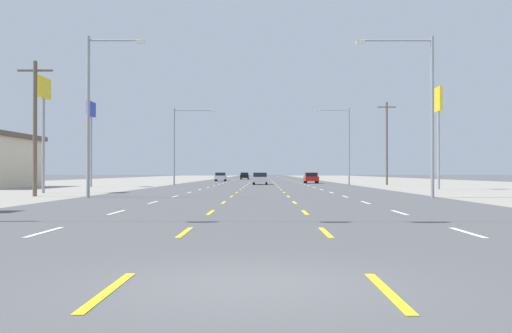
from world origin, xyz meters
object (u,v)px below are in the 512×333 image
Objects in this scene: pole_sign_right_row_1 at (438,113)px; streetlight_right_row_1 at (345,140)px; streetlight_left_row_1 at (179,139)px; sedan_center_turn_nearest at (260,178)px; pole_sign_left_row_2 at (91,120)px; sedan_far_left_mid at (221,177)px; streetlight_left_row_0 at (94,105)px; sedan_inner_left_midfar at (245,176)px; pole_sign_left_row_1 at (44,103)px; sedan_far_right_near at (311,178)px; streetlight_right_row_0 at (424,103)px.

pole_sign_right_row_1 is 1.00× the size of streetlight_right_row_1.
streetlight_left_row_1 is 1.00× the size of streetlight_right_row_1.
pole_sign_left_row_2 is at bearing -144.84° from sedan_center_turn_nearest.
sedan_far_left_mid is 68.03m from streetlight_left_row_0.
sedan_inner_left_midfar is at bearing 86.26° from streetlight_left_row_0.
pole_sign_right_row_1 is 0.94× the size of streetlight_left_row_0.
streetlight_left_row_1 is at bearing -157.13° from sedan_center_turn_nearest.
pole_sign_left_row_1 is 36.95m from streetlight_right_row_1.
sedan_center_turn_nearest is at bearing 22.87° from streetlight_left_row_1.
streetlight_left_row_0 reaches higher than sedan_far_right_near.
streetlight_left_row_0 is at bearing -144.98° from pole_sign_right_row_1.
sedan_center_turn_nearest is 1.00× the size of sedan_inner_left_midfar.
streetlight_right_row_0 is at bearing -61.14° from streetlight_left_row_1.
streetlight_right_row_0 reaches higher than sedan_far_right_near.
streetlight_left_row_0 reaches higher than streetlight_right_row_1.
streetlight_right_row_0 is at bearing -75.81° from sedan_center_turn_nearest.
streetlight_right_row_1 is at bearing 60.70° from streetlight_left_row_0.
streetlight_right_row_1 is (19.30, 0.00, -0.10)m from streetlight_left_row_1.
streetlight_left_row_0 reaches higher than streetlight_left_row_1.
pole_sign_right_row_1 is at bearing 35.02° from streetlight_left_row_0.
streetlight_right_row_0 is at bearing -17.78° from pole_sign_left_row_1.
streetlight_left_row_0 reaches higher than pole_sign_right_row_1.
pole_sign_left_row_2 is (-17.33, -12.21, 6.11)m from sedan_center_turn_nearest.
sedan_far_left_mid is 0.47× the size of streetlight_left_row_0.
sedan_far_right_near is at bearing 40.83° from pole_sign_left_row_2.
sedan_inner_left_midfar is 0.47× the size of streetlight_left_row_0.
sedan_far_right_near is at bearing 103.18° from streetlight_right_row_1.
pole_sign_left_row_2 is 27.74m from streetlight_left_row_0.
sedan_center_turn_nearest is 0.50× the size of pole_sign_right_row_1.
pole_sign_left_row_2 reaches higher than sedan_far_right_near.
sedan_inner_left_midfar is at bearing 81.97° from pole_sign_left_row_1.
sedan_far_right_near is 21.19m from streetlight_left_row_1.
streetlight_right_row_0 is 39.81m from streetlight_left_row_1.
sedan_far_left_mid is at bearing 103.82° from streetlight_right_row_0.
streetlight_left_row_0 is (7.67, -26.62, -1.40)m from pole_sign_left_row_2.
streetlight_right_row_0 is (-5.97, -17.83, -1.15)m from pole_sign_right_row_1.
pole_sign_left_row_1 is 0.93× the size of streetlight_right_row_1.
sedan_far_right_near is 0.54× the size of pole_sign_left_row_1.
sedan_center_turn_nearest is at bearing 76.02° from streetlight_left_row_0.
streetlight_left_row_1 reaches higher than sedan_far_left_mid.
sedan_center_turn_nearest and sedan_far_left_mid have the same top height.
pole_sign_left_row_1 is 18.56m from pole_sign_left_row_2.
streetlight_right_row_0 is (2.90, -47.58, 4.82)m from sedan_far_right_near.
pole_sign_left_row_2 is 0.92× the size of streetlight_right_row_0.
pole_sign_right_row_1 is at bearing -53.07° from sedan_center_turn_nearest.
pole_sign_left_row_2 is at bearing -163.15° from streetlight_right_row_1.
pole_sign_left_row_2 reaches higher than sedan_inner_left_midfar.
streetlight_left_row_1 is at bearing 180.00° from streetlight_right_row_1.
sedan_far_left_mid is 55.19m from pole_sign_right_row_1.
streetlight_right_row_1 is (16.77, -32.94, 4.47)m from sedan_far_left_mid.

